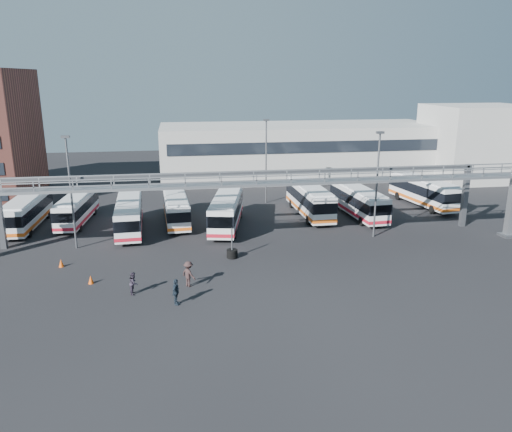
{
  "coord_description": "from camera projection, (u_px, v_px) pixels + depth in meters",
  "views": [
    {
      "loc": [
        -6.54,
        -36.96,
        15.11
      ],
      "look_at": [
        0.24,
        6.0,
        2.89
      ],
      "focal_mm": 35.0,
      "sensor_mm": 36.0,
      "label": 1
    }
  ],
  "objects": [
    {
      "name": "tire_stack",
      "position": [
        232.0,
        253.0,
        42.88
      ],
      "size": [
        0.94,
        0.94,
        2.69
      ],
      "color": "black",
      "rests_on": "ground"
    },
    {
      "name": "pedestrian_c",
      "position": [
        189.0,
        274.0,
        36.93
      ],
      "size": [
        1.38,
        1.42,
        1.95
      ],
      "primitive_type": "imported",
      "rotation": [
        0.0,
        0.0,
        2.3
      ],
      "color": "#2F201F",
      "rests_on": "ground"
    },
    {
      "name": "ground",
      "position": [
        265.0,
        270.0,
        40.21
      ],
      "size": [
        140.0,
        140.0,
        0.0
      ],
      "primitive_type": "plane",
      "color": "black",
      "rests_on": "ground"
    },
    {
      "name": "bus_3",
      "position": [
        176.0,
        208.0,
        52.77
      ],
      "size": [
        2.9,
        10.2,
        3.06
      ],
      "rotation": [
        0.0,
        0.0,
        0.06
      ],
      "color": "silver",
      "rests_on": "ground"
    },
    {
      "name": "warehouse",
      "position": [
        299.0,
        151.0,
        77.06
      ],
      "size": [
        42.0,
        14.0,
        8.0
      ],
      "primitive_type": "cube",
      "color": "#9E9E99",
      "rests_on": "ground"
    },
    {
      "name": "light_pole_left",
      "position": [
        70.0,
        187.0,
        43.87
      ],
      "size": [
        0.7,
        0.35,
        10.21
      ],
      "color": "#4C4F54",
      "rests_on": "ground"
    },
    {
      "name": "bus_1",
      "position": [
        77.0,
        208.0,
        52.79
      ],
      "size": [
        3.1,
        10.11,
        3.02
      ],
      "rotation": [
        0.0,
        0.0,
        -0.08
      ],
      "color": "silver",
      "rests_on": "ground"
    },
    {
      "name": "bus_6",
      "position": [
        310.0,
        199.0,
        55.68
      ],
      "size": [
        2.89,
        11.34,
        3.43
      ],
      "rotation": [
        0.0,
        0.0,
        0.03
      ],
      "color": "silver",
      "rests_on": "ground"
    },
    {
      "name": "pedestrian_b",
      "position": [
        134.0,
        283.0,
        35.71
      ],
      "size": [
        0.72,
        0.87,
        1.64
      ],
      "primitive_type": "imported",
      "rotation": [
        0.0,
        0.0,
        1.43
      ],
      "color": "#2A2432",
      "rests_on": "ground"
    },
    {
      "name": "gantry",
      "position": [
        254.0,
        188.0,
        44.3
      ],
      "size": [
        51.4,
        5.15,
        7.1
      ],
      "color": "gray",
      "rests_on": "ground"
    },
    {
      "name": "bus_7",
      "position": [
        358.0,
        201.0,
        55.16
      ],
      "size": [
        3.26,
        10.91,
        3.27
      ],
      "rotation": [
        0.0,
        0.0,
        0.07
      ],
      "color": "silver",
      "rests_on": "ground"
    },
    {
      "name": "pedestrian_d",
      "position": [
        176.0,
        292.0,
        33.97
      ],
      "size": [
        0.79,
        1.18,
        1.86
      ],
      "primitive_type": "imported",
      "rotation": [
        0.0,
        0.0,
        1.24
      ],
      "color": "#1C2732",
      "rests_on": "ground"
    },
    {
      "name": "light_pole_mid",
      "position": [
        377.0,
        179.0,
        47.12
      ],
      "size": [
        0.7,
        0.35,
        10.21
      ],
      "color": "#4C4F54",
      "rests_on": "ground"
    },
    {
      "name": "bus_2",
      "position": [
        129.0,
        215.0,
        49.78
      ],
      "size": [
        2.96,
        10.56,
        3.17
      ],
      "rotation": [
        0.0,
        0.0,
        0.05
      ],
      "color": "silver",
      "rests_on": "ground"
    },
    {
      "name": "cone_right",
      "position": [
        61.0,
        263.0,
        40.87
      ],
      "size": [
        0.46,
        0.46,
        0.67
      ],
      "primitive_type": "cone",
      "rotation": [
        0.0,
        0.0,
        0.1
      ],
      "color": "#DA4A0C",
      "rests_on": "ground"
    },
    {
      "name": "light_pole_back",
      "position": [
        266.0,
        157.0,
        60.18
      ],
      "size": [
        0.7,
        0.35,
        10.21
      ],
      "color": "#4C4F54",
      "rests_on": "ground"
    },
    {
      "name": "cone_left",
      "position": [
        91.0,
        279.0,
        37.58
      ],
      "size": [
        0.51,
        0.51,
        0.65
      ],
      "primitive_type": "cone",
      "rotation": [
        0.0,
        0.0,
        0.29
      ],
      "color": "#DA4A0C",
      "rests_on": "ground"
    },
    {
      "name": "bus_9",
      "position": [
        423.0,
        191.0,
        59.79
      ],
      "size": [
        4.09,
        11.33,
        3.37
      ],
      "rotation": [
        0.0,
        0.0,
        0.14
      ],
      "color": "silver",
      "rests_on": "ground"
    },
    {
      "name": "bus_4",
      "position": [
        226.0,
        210.0,
        51.11
      ],
      "size": [
        4.76,
        11.37,
        3.37
      ],
      "rotation": [
        0.0,
        0.0,
        -0.2
      ],
      "color": "silver",
      "rests_on": "ground"
    },
    {
      "name": "building_right",
      "position": [
        477.0,
        142.0,
        74.85
      ],
      "size": [
        14.0,
        12.0,
        11.0
      ],
      "primitive_type": "cube",
      "color": "#B2B2AD",
      "rests_on": "ground"
    },
    {
      "name": "bus_0",
      "position": [
        27.0,
        211.0,
        51.11
      ],
      "size": [
        2.74,
        10.65,
        3.22
      ],
      "rotation": [
        0.0,
        0.0,
        -0.03
      ],
      "color": "silver",
      "rests_on": "ground"
    }
  ]
}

